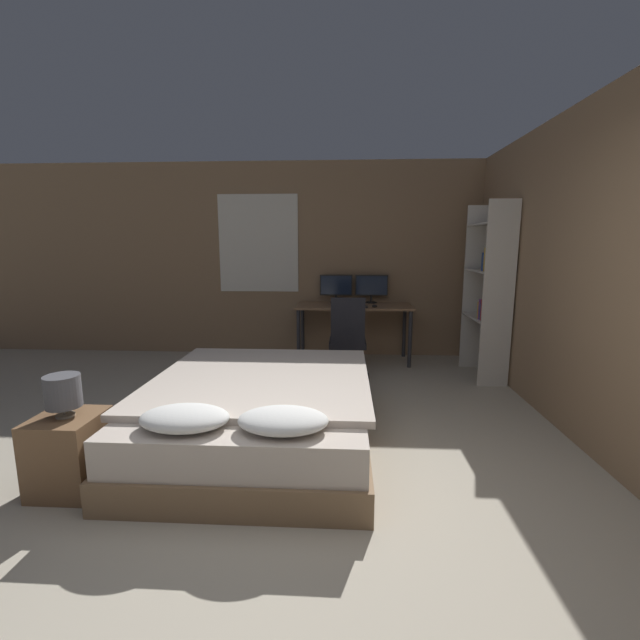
{
  "coord_description": "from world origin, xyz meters",
  "views": [
    {
      "loc": [
        0.24,
        -1.97,
        1.58
      ],
      "look_at": [
        -0.02,
        2.68,
        0.75
      ],
      "focal_mm": 24.0,
      "sensor_mm": 36.0,
      "label": 1
    }
  ],
  "objects_px": {
    "monitor_left": "(336,287)",
    "bedside_lamp": "(63,392)",
    "bed": "(260,412)",
    "desk": "(354,312)",
    "office_chair": "(347,348)",
    "keyboard": "(354,307)",
    "computer_mouse": "(375,306)",
    "nightstand": "(70,453)",
    "bookshelf": "(490,286)",
    "monitor_right": "(372,287)"
  },
  "relations": [
    {
      "from": "monitor_left",
      "to": "bedside_lamp",
      "type": "bearing_deg",
      "value": -115.51
    },
    {
      "from": "bed",
      "to": "bedside_lamp",
      "type": "relative_size",
      "value": 7.78
    },
    {
      "from": "desk",
      "to": "office_chair",
      "type": "relative_size",
      "value": 1.56
    },
    {
      "from": "keyboard",
      "to": "office_chair",
      "type": "xyz_separation_m",
      "value": [
        -0.09,
        -0.57,
        -0.4
      ]
    },
    {
      "from": "desk",
      "to": "keyboard",
      "type": "relative_size",
      "value": 4.48
    },
    {
      "from": "computer_mouse",
      "to": "keyboard",
      "type": "bearing_deg",
      "value": 180.0
    },
    {
      "from": "nightstand",
      "to": "desk",
      "type": "distance_m",
      "value": 3.76
    },
    {
      "from": "desk",
      "to": "bookshelf",
      "type": "xyz_separation_m",
      "value": [
        1.54,
        -0.67,
        0.42
      ]
    },
    {
      "from": "keyboard",
      "to": "bookshelf",
      "type": "height_order",
      "value": "bookshelf"
    },
    {
      "from": "monitor_left",
      "to": "monitor_right",
      "type": "distance_m",
      "value": 0.49
    },
    {
      "from": "bed",
      "to": "keyboard",
      "type": "xyz_separation_m",
      "value": [
        0.79,
        2.28,
        0.52
      ]
    },
    {
      "from": "desk",
      "to": "monitor_right",
      "type": "relative_size",
      "value": 3.44
    },
    {
      "from": "bedside_lamp",
      "to": "monitor_left",
      "type": "height_order",
      "value": "monitor_left"
    },
    {
      "from": "nightstand",
      "to": "bedside_lamp",
      "type": "relative_size",
      "value": 1.86
    },
    {
      "from": "bedside_lamp",
      "to": "desk",
      "type": "height_order",
      "value": "desk"
    },
    {
      "from": "office_chair",
      "to": "nightstand",
      "type": "bearing_deg",
      "value": -126.57
    },
    {
      "from": "bed",
      "to": "nightstand",
      "type": "relative_size",
      "value": 4.2
    },
    {
      "from": "bed",
      "to": "monitor_right",
      "type": "height_order",
      "value": "monitor_right"
    },
    {
      "from": "bedside_lamp",
      "to": "bookshelf",
      "type": "relative_size",
      "value": 0.13
    },
    {
      "from": "desk",
      "to": "computer_mouse",
      "type": "xyz_separation_m",
      "value": [
        0.26,
        -0.22,
        0.11
      ]
    },
    {
      "from": "monitor_left",
      "to": "nightstand",
      "type": "bearing_deg",
      "value": -115.51
    },
    {
      "from": "nightstand",
      "to": "computer_mouse",
      "type": "height_order",
      "value": "computer_mouse"
    },
    {
      "from": "nightstand",
      "to": "monitor_right",
      "type": "height_order",
      "value": "monitor_right"
    },
    {
      "from": "monitor_left",
      "to": "computer_mouse",
      "type": "distance_m",
      "value": 0.7
    },
    {
      "from": "desk",
      "to": "keyboard",
      "type": "bearing_deg",
      "value": -90.0
    },
    {
      "from": "monitor_right",
      "to": "keyboard",
      "type": "bearing_deg",
      "value": -118.86
    },
    {
      "from": "monitor_right",
      "to": "computer_mouse",
      "type": "distance_m",
      "value": 0.49
    },
    {
      "from": "bookshelf",
      "to": "bed",
      "type": "bearing_deg",
      "value": -141.93
    },
    {
      "from": "monitor_right",
      "to": "bookshelf",
      "type": "bearing_deg",
      "value": -34.49
    },
    {
      "from": "nightstand",
      "to": "monitor_left",
      "type": "xyz_separation_m",
      "value": [
        1.65,
        3.45,
        0.75
      ]
    },
    {
      "from": "desk",
      "to": "bookshelf",
      "type": "height_order",
      "value": "bookshelf"
    },
    {
      "from": "desk",
      "to": "nightstand",
      "type": "bearing_deg",
      "value": -120.37
    },
    {
      "from": "monitor_right",
      "to": "monitor_left",
      "type": "bearing_deg",
      "value": 180.0
    },
    {
      "from": "bedside_lamp",
      "to": "bookshelf",
      "type": "xyz_separation_m",
      "value": [
        3.44,
        2.56,
        0.44
      ]
    },
    {
      "from": "bedside_lamp",
      "to": "monitor_left",
      "type": "bearing_deg",
      "value": 64.49
    },
    {
      "from": "nightstand",
      "to": "keyboard",
      "type": "height_order",
      "value": "keyboard"
    },
    {
      "from": "bed",
      "to": "monitor_left",
      "type": "height_order",
      "value": "monitor_left"
    },
    {
      "from": "bed",
      "to": "office_chair",
      "type": "bearing_deg",
      "value": 67.52
    },
    {
      "from": "bed",
      "to": "desk",
      "type": "xyz_separation_m",
      "value": [
        0.79,
        2.5,
        0.42
      ]
    },
    {
      "from": "bedside_lamp",
      "to": "desk",
      "type": "relative_size",
      "value": 0.18
    },
    {
      "from": "bed",
      "to": "bookshelf",
      "type": "bearing_deg",
      "value": 38.07
    },
    {
      "from": "bedside_lamp",
      "to": "office_chair",
      "type": "xyz_separation_m",
      "value": [
        1.8,
        2.43,
        -0.28
      ]
    },
    {
      "from": "desk",
      "to": "monitor_left",
      "type": "xyz_separation_m",
      "value": [
        -0.24,
        0.22,
        0.31
      ]
    },
    {
      "from": "nightstand",
      "to": "monitor_left",
      "type": "relative_size",
      "value": 1.12
    },
    {
      "from": "keyboard",
      "to": "computer_mouse",
      "type": "bearing_deg",
      "value": 0.0
    },
    {
      "from": "desk",
      "to": "computer_mouse",
      "type": "distance_m",
      "value": 0.36
    },
    {
      "from": "bedside_lamp",
      "to": "monitor_right",
      "type": "relative_size",
      "value": 0.6
    },
    {
      "from": "keyboard",
      "to": "nightstand",
      "type": "bearing_deg",
      "value": -122.16
    },
    {
      "from": "monitor_right",
      "to": "office_chair",
      "type": "distance_m",
      "value": 1.23
    },
    {
      "from": "nightstand",
      "to": "bookshelf",
      "type": "distance_m",
      "value": 4.37
    }
  ]
}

